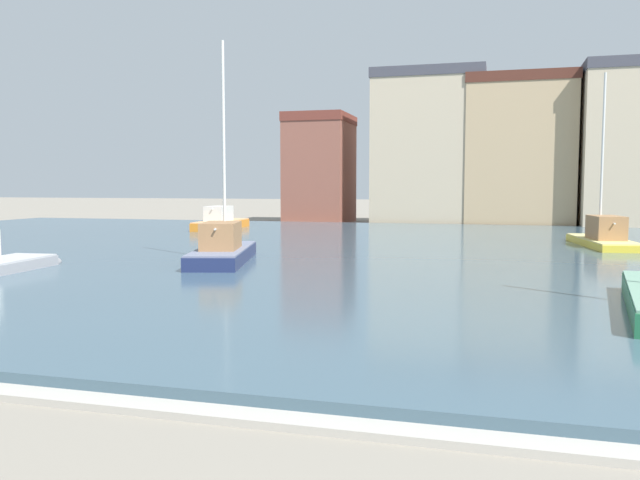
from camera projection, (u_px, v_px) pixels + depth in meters
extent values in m
cube|color=#3D5666|center=(434.00, 254.00, 29.56)|extent=(77.08, 42.68, 0.30)
cube|color=#ADA89E|center=(285.00, 421.00, 8.82)|extent=(77.08, 0.50, 0.12)
cube|color=navy|center=(223.00, 259.00, 25.28)|extent=(3.40, 6.62, 0.80)
ellipsoid|color=navy|center=(235.00, 251.00, 28.29)|extent=(2.19, 2.57, 0.76)
cube|color=slate|center=(223.00, 248.00, 25.24)|extent=(3.33, 6.48, 0.06)
cube|color=#9E7047|center=(221.00, 236.00, 24.72)|extent=(1.82, 2.48, 1.03)
cylinder|color=silver|center=(224.00, 146.00, 25.38)|extent=(0.12, 0.12, 8.14)
cylinder|color=silver|center=(220.00, 227.00, 24.54)|extent=(0.63, 2.17, 0.08)
cube|color=orange|center=(221.00, 227.00, 44.53)|extent=(2.25, 6.62, 0.84)
ellipsoid|color=orange|center=(237.00, 225.00, 47.55)|extent=(1.82, 2.38, 0.80)
cube|color=#E2A56E|center=(221.00, 221.00, 44.49)|extent=(2.20, 6.49, 0.06)
cube|color=silver|center=(219.00, 213.00, 43.97)|extent=(1.45, 2.35, 1.00)
cylinder|color=silver|center=(223.00, 174.00, 44.69)|extent=(0.12, 0.12, 6.57)
cylinder|color=silver|center=(218.00, 208.00, 43.78)|extent=(0.21, 2.29, 0.08)
ellipsoid|color=#939399|center=(35.00, 264.00, 24.36)|extent=(1.76, 2.57, 0.63)
cube|color=gold|center=(602.00, 246.00, 31.84)|extent=(2.77, 6.93, 0.62)
ellipsoid|color=gold|center=(585.00, 240.00, 35.00)|extent=(2.00, 2.56, 0.59)
cube|color=#DFCD77|center=(602.00, 239.00, 31.81)|extent=(2.71, 6.79, 0.06)
cube|color=#9E7047|center=(606.00, 228.00, 31.26)|extent=(1.63, 2.51, 1.15)
cylinder|color=silver|center=(602.00, 157.00, 31.96)|extent=(0.12, 0.12, 8.23)
cylinder|color=silver|center=(607.00, 222.00, 31.07)|extent=(0.39, 2.35, 0.08)
cube|color=#8E5142|center=(320.00, 173.00, 57.33)|extent=(5.25, 6.48, 8.77)
cube|color=brown|center=(320.00, 119.00, 56.93)|extent=(5.36, 6.61, 0.80)
cube|color=#C6B293|center=(429.00, 154.00, 53.95)|extent=(8.90, 6.95, 11.92)
cube|color=#42424C|center=(430.00, 77.00, 53.42)|extent=(9.07, 7.09, 0.80)
cube|color=tan|center=(519.00, 157.00, 51.52)|extent=(8.24, 6.02, 11.18)
cube|color=#51281E|center=(521.00, 81.00, 51.02)|extent=(8.40, 6.14, 0.80)
cube|color=#C6B293|center=(623.00, 152.00, 48.97)|extent=(6.30, 7.51, 11.63)
cube|color=#42424C|center=(626.00, 69.00, 48.44)|extent=(6.43, 7.66, 0.80)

